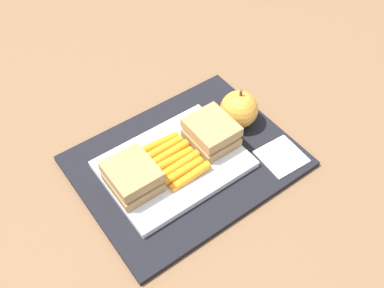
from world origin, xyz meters
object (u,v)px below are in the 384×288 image
Objects in this scene: carrot_sticks_bundle at (174,159)px; apple at (239,109)px; food_tray at (174,164)px; sandwich_half_right at (211,132)px; paper_napkin at (282,156)px; sandwich_half_left at (132,177)px.

apple reaches higher than carrot_sticks_bundle.
sandwich_half_right is (0.08, 0.00, 0.03)m from food_tray.
carrot_sticks_bundle is at bearing 149.88° from paper_napkin.
apple is at bearing 94.62° from paper_napkin.
paper_napkin is at bearing -30.05° from food_tray.
food_tray is at bearing 0.00° from sandwich_half_left.
apple reaches higher than sandwich_half_right.
apple reaches higher than sandwich_half_left.
sandwich_half_right is 1.14× the size of paper_napkin.
food_tray is 0.15m from apple.
sandwich_half_right reaches higher than carrot_sticks_bundle.
food_tray is at bearing -174.73° from apple.
sandwich_half_right is 1.01× the size of apple.
sandwich_half_left is 1.00× the size of sandwich_half_right.
food_tray is 2.88× the size of sandwich_half_left.
sandwich_half_right is at bearing -0.16° from carrot_sticks_bundle.
sandwich_half_left is 0.26m from paper_napkin.
sandwich_half_right is 0.07m from apple.
apple reaches higher than paper_napkin.
sandwich_half_right reaches higher than paper_napkin.
carrot_sticks_bundle is 0.15m from apple.
paper_napkin is at bearing -30.12° from carrot_sticks_bundle.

